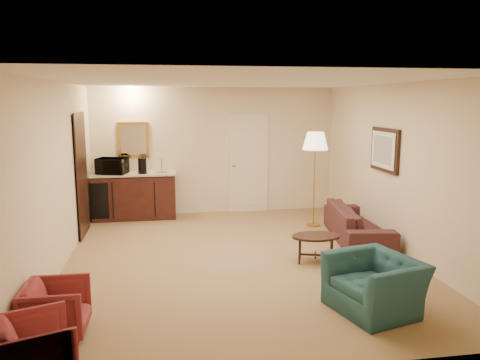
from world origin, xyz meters
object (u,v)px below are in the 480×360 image
Objects in this scene: sofa at (358,218)px; coffee_table at (316,249)px; wetbar_cabinet at (135,196)px; teal_armchair at (375,275)px; waste_bin at (168,211)px; floor_lamp at (314,179)px; coffee_maker at (142,166)px; microwave at (112,164)px; rose_chair_far at (35,347)px; rose_chair_near at (56,306)px.

sofa is 2.79× the size of coffee_table.
teal_armchair is at bearing -58.38° from wetbar_cabinet.
wetbar_cabinet is 0.73m from waste_bin.
sofa is at bearing -29.10° from wetbar_cabinet.
floor_lamp is 3.34m from coffee_maker.
microwave reaches higher than coffee_maker.
floor_lamp is (3.85, 4.40, 0.58)m from rose_chair_far.
rose_chair_near is 3.66m from coffee_table.
waste_bin is at bearing 17.25° from microwave.
coffee_maker reaches higher than coffee_table.
coffee_maker is (-3.17, 1.01, 0.18)m from floor_lamp.
rose_chair_near is (-3.39, -0.02, -0.11)m from teal_armchair.
floor_lamp is at bearing -46.81° from rose_chair_near.
coffee_maker reaches higher than teal_armchair.
waste_bin is at bearing 1.60° from coffee_maker.
wetbar_cabinet is at bearing -25.46° from rose_chair_far.
sofa is at bearing -32.99° from waste_bin.
sofa is 2.07× the size of teal_armchair.
rose_chair_near is at bearing -96.05° from wetbar_cabinet.
coffee_table is (-0.14, 1.64, -0.21)m from teal_armchair.
sofa reaches higher than rose_chair_near.
rose_chair_near reaches higher than waste_bin.
sofa is 1.21m from floor_lamp.
coffee_table is 0.40× the size of floor_lamp.
rose_chair_far reaches higher than rose_chair_near.
waste_bin is (-3.15, 2.04, -0.24)m from sofa.
teal_armchair reaches higher than sofa.
coffee_table is at bearing 168.93° from teal_armchair.
sofa is 6.42× the size of coffee_maker.
microwave is at bearing 164.25° from floor_lamp.
rose_chair_far is at bearing -142.85° from coffee_table.
sofa is 6.83× the size of waste_bin.
wetbar_cabinet reaches higher than waste_bin.
coffee_maker is at bearing 13.28° from microwave.
microwave is at bearing -160.53° from teal_armchair.
wetbar_cabinet is at bearing 132.01° from coffee_table.
rose_chair_far is 5.57m from waste_bin.
rose_chair_near is 2.01× the size of coffee_maker.
coffee_maker is (-3.62, 2.01, 0.69)m from sofa.
teal_armchair is at bearing -85.13° from coffee_table.
rose_chair_far reaches higher than waste_bin.
rose_chair_near is 5.30m from floor_lamp.
microwave is at bearing 179.35° from waste_bin.
rose_chair_near is 0.98× the size of rose_chair_far.
coffee_table is 4.01m from coffee_maker.
waste_bin is (-2.24, 4.63, -0.27)m from teal_armchair.
microwave reaches higher than waste_bin.
coffee_table is 1.25× the size of microwave.
wetbar_cabinet is 0.77m from microwave.
microwave is 1.84× the size of coffee_maker.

